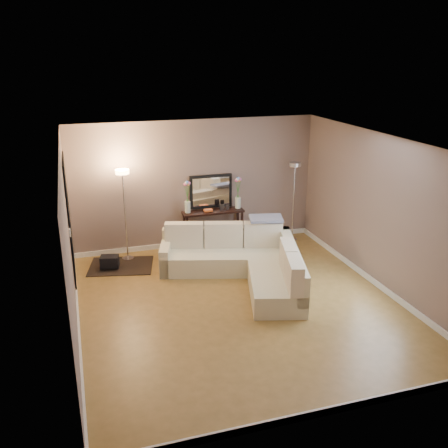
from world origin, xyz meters
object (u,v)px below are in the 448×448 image
object	(u,v)px
floor_lamp_lit	(124,197)
console_table	(210,227)
floor_lamp_unlit	(294,186)
sectional_sofa	(244,261)

from	to	relation	value
floor_lamp_lit	console_table	bearing A→B (deg)	5.60
console_table	floor_lamp_unlit	world-z (taller)	floor_lamp_unlit
console_table	sectional_sofa	bearing A→B (deg)	-83.45
sectional_sofa	console_table	size ratio (longest dim) A/B	2.29
floor_lamp_unlit	console_table	bearing A→B (deg)	174.97
floor_lamp_lit	floor_lamp_unlit	distance (m)	3.50
console_table	floor_lamp_lit	distance (m)	1.91
floor_lamp_unlit	sectional_sofa	bearing A→B (deg)	-137.62
console_table	floor_lamp_lit	size ratio (longest dim) A/B	0.70
sectional_sofa	floor_lamp_unlit	bearing A→B (deg)	42.38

